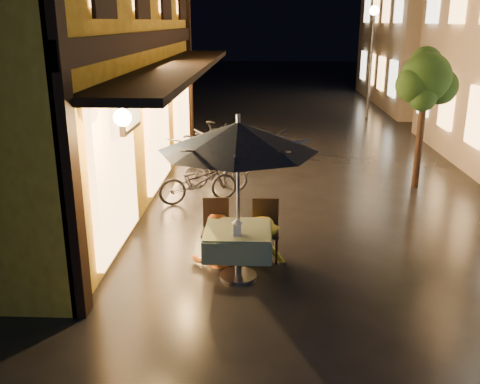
{
  "coord_description": "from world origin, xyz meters",
  "views": [
    {
      "loc": [
        -1.12,
        -7.49,
        3.68
      ],
      "look_at": [
        -1.47,
        0.37,
        1.15
      ],
      "focal_mm": 40.0,
      "sensor_mm": 36.0,
      "label": 1
    }
  ],
  "objects_px": {
    "table_lantern": "(237,226)",
    "bicycle_0": "(198,182)",
    "patio_umbrella": "(238,137)",
    "cafe_table": "(238,241)",
    "person_yellow": "(262,218)",
    "person_orange": "(214,215)"
  },
  "relations": [
    {
      "from": "person_yellow",
      "to": "patio_umbrella",
      "type": "bearing_deg",
      "value": 52.71
    },
    {
      "from": "cafe_table",
      "to": "table_lantern",
      "type": "xyz_separation_m",
      "value": [
        0.0,
        -0.25,
        0.33
      ]
    },
    {
      "from": "table_lantern",
      "to": "person_yellow",
      "type": "relative_size",
      "value": 0.17
    },
    {
      "from": "table_lantern",
      "to": "bicycle_0",
      "type": "bearing_deg",
      "value": 105.26
    },
    {
      "from": "patio_umbrella",
      "to": "table_lantern",
      "type": "xyz_separation_m",
      "value": [
        0.0,
        -0.25,
        -1.23
      ]
    },
    {
      "from": "patio_umbrella",
      "to": "person_yellow",
      "type": "relative_size",
      "value": 1.69
    },
    {
      "from": "person_orange",
      "to": "person_yellow",
      "type": "xyz_separation_m",
      "value": [
        0.75,
        0.05,
        -0.06
      ]
    },
    {
      "from": "person_orange",
      "to": "bicycle_0",
      "type": "bearing_deg",
      "value": -91.22
    },
    {
      "from": "table_lantern",
      "to": "bicycle_0",
      "type": "relative_size",
      "value": 0.15
    },
    {
      "from": "table_lantern",
      "to": "bicycle_0",
      "type": "distance_m",
      "value": 3.86
    },
    {
      "from": "cafe_table",
      "to": "person_orange",
      "type": "bearing_deg",
      "value": 127.4
    },
    {
      "from": "cafe_table",
      "to": "bicycle_0",
      "type": "height_order",
      "value": "bicycle_0"
    },
    {
      "from": "table_lantern",
      "to": "person_yellow",
      "type": "xyz_separation_m",
      "value": [
        0.35,
        0.82,
        -0.19
      ]
    },
    {
      "from": "table_lantern",
      "to": "person_orange",
      "type": "bearing_deg",
      "value": 117.41
    },
    {
      "from": "cafe_table",
      "to": "table_lantern",
      "type": "relative_size",
      "value": 3.96
    },
    {
      "from": "cafe_table",
      "to": "patio_umbrella",
      "type": "xyz_separation_m",
      "value": [
        0.0,
        0.0,
        1.56
      ]
    },
    {
      "from": "patio_umbrella",
      "to": "person_orange",
      "type": "xyz_separation_m",
      "value": [
        -0.4,
        0.52,
        -1.36
      ]
    },
    {
      "from": "patio_umbrella",
      "to": "person_yellow",
      "type": "bearing_deg",
      "value": 58.28
    },
    {
      "from": "table_lantern",
      "to": "patio_umbrella",
      "type": "bearing_deg",
      "value": 90.0
    },
    {
      "from": "patio_umbrella",
      "to": "person_yellow",
      "type": "xyz_separation_m",
      "value": [
        0.35,
        0.57,
        -1.42
      ]
    },
    {
      "from": "cafe_table",
      "to": "bicycle_0",
      "type": "xyz_separation_m",
      "value": [
        -1.01,
        3.45,
        -0.14
      ]
    },
    {
      "from": "person_yellow",
      "to": "bicycle_0",
      "type": "xyz_separation_m",
      "value": [
        -1.36,
        2.88,
        -0.28
      ]
    }
  ]
}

